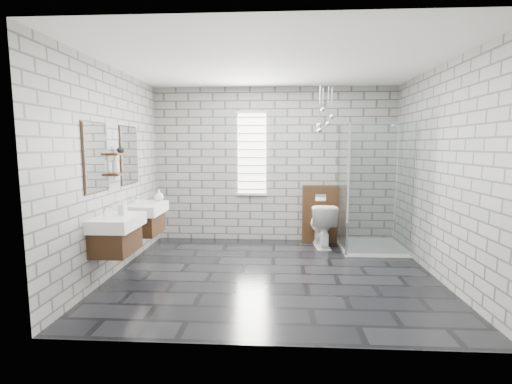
# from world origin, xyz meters

# --- Properties ---
(floor) EXTENTS (4.20, 3.60, 0.02)m
(floor) POSITION_xyz_m (0.00, 0.00, -0.01)
(floor) COLOR black
(floor) RESTS_ON ground
(ceiling) EXTENTS (4.20, 3.60, 0.02)m
(ceiling) POSITION_xyz_m (0.00, 0.00, 2.71)
(ceiling) COLOR white
(ceiling) RESTS_ON wall_back
(wall_back) EXTENTS (4.20, 0.02, 2.70)m
(wall_back) POSITION_xyz_m (0.00, 1.81, 1.35)
(wall_back) COLOR #979792
(wall_back) RESTS_ON floor
(wall_front) EXTENTS (4.20, 0.02, 2.70)m
(wall_front) POSITION_xyz_m (0.00, -1.81, 1.35)
(wall_front) COLOR #979792
(wall_front) RESTS_ON floor
(wall_left) EXTENTS (0.02, 3.60, 2.70)m
(wall_left) POSITION_xyz_m (-2.11, 0.00, 1.35)
(wall_left) COLOR #979792
(wall_left) RESTS_ON floor
(wall_right) EXTENTS (0.02, 3.60, 2.70)m
(wall_right) POSITION_xyz_m (2.11, 0.00, 1.35)
(wall_right) COLOR #979792
(wall_right) RESTS_ON floor
(vanity_left) EXTENTS (0.47, 0.70, 1.57)m
(vanity_left) POSITION_xyz_m (-1.91, -0.50, 0.76)
(vanity_left) COLOR #3C2412
(vanity_left) RESTS_ON wall_left
(vanity_right) EXTENTS (0.47, 0.70, 1.57)m
(vanity_right) POSITION_xyz_m (-1.91, 0.49, 0.76)
(vanity_right) COLOR #3C2412
(vanity_right) RESTS_ON wall_left
(shelf_lower) EXTENTS (0.14, 0.30, 0.03)m
(shelf_lower) POSITION_xyz_m (-2.03, -0.05, 1.32)
(shelf_lower) COLOR #3C2412
(shelf_lower) RESTS_ON wall_left
(shelf_upper) EXTENTS (0.14, 0.30, 0.03)m
(shelf_upper) POSITION_xyz_m (-2.03, -0.05, 1.58)
(shelf_upper) COLOR #3C2412
(shelf_upper) RESTS_ON wall_left
(window) EXTENTS (0.56, 0.05, 1.48)m
(window) POSITION_xyz_m (-0.40, 1.78, 1.55)
(window) COLOR white
(window) RESTS_ON wall_back
(cistern_panel) EXTENTS (0.60, 0.20, 1.00)m
(cistern_panel) POSITION_xyz_m (0.80, 1.70, 0.50)
(cistern_panel) COLOR #3C2412
(cistern_panel) RESTS_ON floor
(flush_plate) EXTENTS (0.18, 0.01, 0.12)m
(flush_plate) POSITION_xyz_m (0.80, 1.60, 0.80)
(flush_plate) COLOR silver
(flush_plate) RESTS_ON cistern_panel
(shower_enclosure) EXTENTS (1.00, 1.00, 2.03)m
(shower_enclosure) POSITION_xyz_m (1.50, 1.18, 0.50)
(shower_enclosure) COLOR white
(shower_enclosure) RESTS_ON floor
(pendant_cluster) EXTENTS (0.29, 0.22, 0.81)m
(pendant_cluster) POSITION_xyz_m (0.80, 1.37, 2.10)
(pendant_cluster) COLOR silver
(pendant_cluster) RESTS_ON ceiling
(toilet) EXTENTS (0.45, 0.74, 0.73)m
(toilet) POSITION_xyz_m (0.80, 1.41, 0.37)
(toilet) COLOR white
(toilet) RESTS_ON floor
(soap_bottle_a) EXTENTS (0.10, 0.10, 0.18)m
(soap_bottle_a) POSITION_xyz_m (-1.83, -0.41, 0.94)
(soap_bottle_a) COLOR #B2B2B2
(soap_bottle_a) RESTS_ON vanity_left
(soap_bottle_b) EXTENTS (0.15, 0.15, 0.18)m
(soap_bottle_b) POSITION_xyz_m (-1.75, 0.75, 0.94)
(soap_bottle_b) COLOR #B2B2B2
(soap_bottle_b) RESTS_ON vanity_right
(soap_bottle_c) EXTENTS (0.11, 0.11, 0.23)m
(soap_bottle_c) POSITION_xyz_m (-2.02, -0.12, 1.45)
(soap_bottle_c) COLOR #B2B2B2
(soap_bottle_c) RESTS_ON shelf_lower
(vase) EXTENTS (0.13, 0.13, 0.10)m
(vase) POSITION_xyz_m (-2.02, 0.05, 1.65)
(vase) COLOR #B2B2B2
(vase) RESTS_ON shelf_upper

